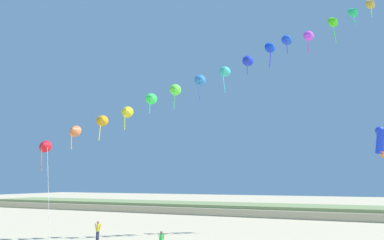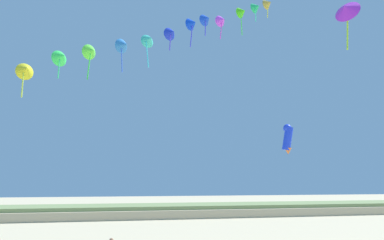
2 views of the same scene
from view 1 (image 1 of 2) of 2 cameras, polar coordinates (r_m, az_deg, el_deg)
name	(u,v)px [view 1 (image 1 of 2)]	position (r m, az deg, el deg)	size (l,w,h in m)	color
dune_ridge	(299,211)	(56.39, 17.42, -14.23)	(120.00, 10.82, 1.56)	#BFAE8B
person_far_left	(98,230)	(32.45, -15.42, -17.23)	(0.62, 0.24, 1.76)	#282D4C
kite_banner_string	(224,68)	(33.37, 5.33, 8.61)	(29.28, 16.60, 24.14)	red
large_kite_low_lead	(381,141)	(32.70, 28.95, -3.05)	(1.27, 1.15, 2.69)	blue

